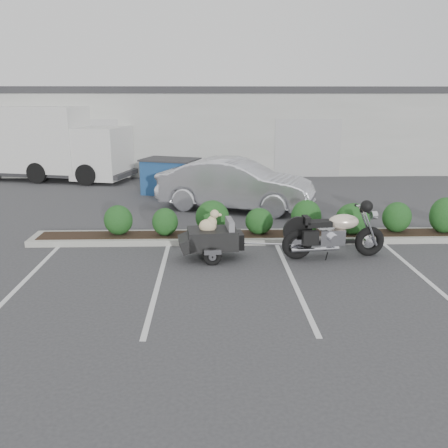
{
  "coord_description": "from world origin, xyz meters",
  "views": [
    {
      "loc": [
        -0.47,
        -9.49,
        3.6
      ],
      "look_at": [
        -0.14,
        1.01,
        0.75
      ],
      "focal_mm": 38.0,
      "sensor_mm": 36.0,
      "label": 1
    }
  ],
  "objects_px": {
    "motorcycle": "(334,234)",
    "pet_trailer": "(212,238)",
    "sedan": "(236,185)",
    "dumpster": "(171,176)",
    "delivery_truck": "(53,145)"
  },
  "relations": [
    {
      "from": "motorcycle",
      "to": "dumpster",
      "type": "height_order",
      "value": "motorcycle"
    },
    {
      "from": "delivery_truck",
      "to": "sedan",
      "type": "bearing_deg",
      "value": -23.91
    },
    {
      "from": "dumpster",
      "to": "sedan",
      "type": "bearing_deg",
      "value": -29.73
    },
    {
      "from": "sedan",
      "to": "pet_trailer",
      "type": "bearing_deg",
      "value": -170.32
    },
    {
      "from": "motorcycle",
      "to": "sedan",
      "type": "distance_m",
      "value": 5.24
    },
    {
      "from": "sedan",
      "to": "dumpster",
      "type": "distance_m",
      "value": 3.54
    },
    {
      "from": "sedan",
      "to": "delivery_truck",
      "type": "bearing_deg",
      "value": 71.01
    },
    {
      "from": "motorcycle",
      "to": "delivery_truck",
      "type": "bearing_deg",
      "value": 125.71
    },
    {
      "from": "motorcycle",
      "to": "pet_trailer",
      "type": "bearing_deg",
      "value": 173.7
    },
    {
      "from": "motorcycle",
      "to": "pet_trailer",
      "type": "distance_m",
      "value": 2.79
    },
    {
      "from": "sedan",
      "to": "dumpster",
      "type": "relative_size",
      "value": 2.12
    },
    {
      "from": "sedan",
      "to": "delivery_truck",
      "type": "relative_size",
      "value": 0.69
    },
    {
      "from": "motorcycle",
      "to": "dumpster",
      "type": "bearing_deg",
      "value": 113.85
    },
    {
      "from": "pet_trailer",
      "to": "sedan",
      "type": "distance_m",
      "value": 4.91
    },
    {
      "from": "dumpster",
      "to": "motorcycle",
      "type": "bearing_deg",
      "value": -40.92
    }
  ]
}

